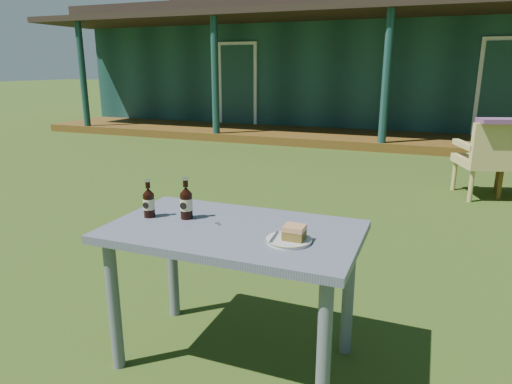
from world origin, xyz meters
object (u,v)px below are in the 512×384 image
at_px(cake_slice, 294,232).
at_px(cola_bottle_near, 186,202).
at_px(plate, 289,240).
at_px(armchair_left, 493,156).
at_px(cafe_table, 233,247).
at_px(cola_bottle_far, 149,202).

height_order(cake_slice, cola_bottle_near, cola_bottle_near).
distance_m(plate, cake_slice, 0.04).
distance_m(cake_slice, armchair_left, 4.06).
relative_size(cafe_table, armchair_left, 1.36).
relative_size(cake_slice, cola_bottle_near, 0.44).
bearing_deg(cake_slice, cafe_table, 167.93).
distance_m(plate, cola_bottle_far, 0.77).
relative_size(cake_slice, armchair_left, 0.10).
height_order(cafe_table, plate, plate).
distance_m(cola_bottle_far, armchair_left, 4.30).
distance_m(cafe_table, cola_bottle_far, 0.50).
xyz_separation_m(cola_bottle_near, cola_bottle_far, (-0.19, -0.05, -0.01)).
bearing_deg(cake_slice, cola_bottle_near, 169.49).
distance_m(plate, cola_bottle_near, 0.59).
relative_size(cafe_table, cola_bottle_far, 6.15).
bearing_deg(cafe_table, armchair_left, 68.49).
xyz_separation_m(plate, cake_slice, (0.02, 0.01, 0.04)).
xyz_separation_m(plate, armchair_left, (1.20, 3.88, -0.23)).
bearing_deg(cafe_table, plate, -13.91).
relative_size(cola_bottle_far, armchair_left, 0.22).
relative_size(plate, armchair_left, 0.23).
bearing_deg(cola_bottle_near, plate, -11.42).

